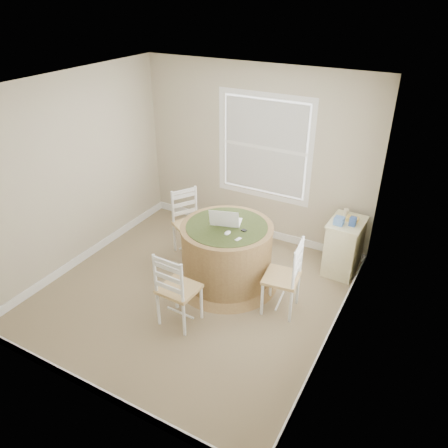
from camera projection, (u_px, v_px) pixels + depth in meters
The scene contains 14 objects.
room at pixel (208, 201), 5.07m from camera, with size 3.64×3.64×2.64m.
round_table at pixel (227, 252), 5.64m from camera, with size 1.36×1.36×0.85m.
chair_left at pixel (190, 225), 6.26m from camera, with size 0.42×0.40×0.95m, color white, non-canonical shape.
chair_near at pixel (179, 289), 4.95m from camera, with size 0.42×0.40×0.95m, color white, non-canonical shape.
chair_right at pixel (282, 277), 5.14m from camera, with size 0.42×0.40×0.95m, color white, non-canonical shape.
laptop at pixel (226, 221), 5.50m from camera, with size 0.45×0.42×0.26m.
mouse at pixel (228, 233), 5.29m from camera, with size 0.07×0.11×0.04m, color white.
phone at pixel (238, 240), 5.17m from camera, with size 0.04×0.09×0.02m, color #B7BABF.
keys at pixel (244, 231), 5.34m from camera, with size 0.06×0.05×0.03m, color black.
corner_chest at pixel (343, 246), 5.90m from camera, with size 0.45×0.59×0.77m.
tissue_box at pixel (339, 221), 5.62m from camera, with size 0.12×0.12×0.10m, color #5A87CF.
box_yellow at pixel (352, 219), 5.71m from camera, with size 0.15×0.10×0.06m, color #F1C255.
box_blue at pixel (353, 221), 5.59m from camera, with size 0.08×0.08×0.12m, color #3557A1.
cup_cream at pixel (346, 212), 5.85m from camera, with size 0.07×0.07×0.09m, color beige.
Camera 1 is at (2.52, -3.75, 3.52)m, focal length 35.00 mm.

